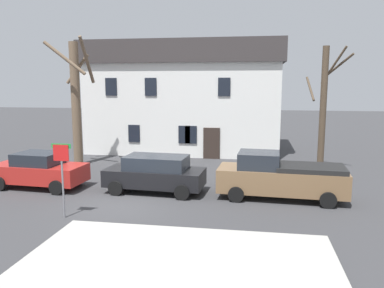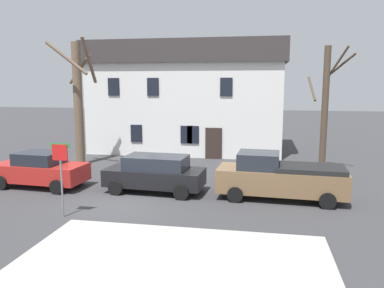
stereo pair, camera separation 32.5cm
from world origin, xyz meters
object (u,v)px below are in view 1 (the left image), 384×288
(car_black_wagon, at_px, (155,173))
(street_sign_pole, at_px, (62,166))
(tree_bare_near, at_px, (76,100))
(building_main, at_px, (185,97))
(pickup_truck_brown, at_px, (280,177))
(car_red_sedan, at_px, (39,170))
(tree_bare_mid, at_px, (323,108))

(car_black_wagon, relative_size, street_sign_pole, 1.64)
(tree_bare_near, bearing_deg, car_black_wagon, -39.19)
(building_main, height_order, car_black_wagon, building_main)
(car_black_wagon, height_order, pickup_truck_brown, pickup_truck_brown)
(car_red_sedan, height_order, street_sign_pole, street_sign_pole)
(tree_bare_near, xyz_separation_m, pickup_truck_brown, (11.90, -5.19, -3.06))
(building_main, relative_size, tree_bare_near, 1.83)
(tree_bare_near, distance_m, pickup_truck_brown, 13.34)
(pickup_truck_brown, height_order, street_sign_pole, street_sign_pole)
(building_main, height_order, tree_bare_near, building_main)
(building_main, height_order, tree_bare_mid, building_main)
(building_main, relative_size, tree_bare_mid, 2.03)
(tree_bare_near, height_order, tree_bare_mid, tree_bare_near)
(pickup_truck_brown, xyz_separation_m, street_sign_pole, (-8.18, -3.84, 1.00))
(building_main, distance_m, pickup_truck_brown, 13.61)
(building_main, height_order, car_red_sedan, building_main)
(street_sign_pole, bearing_deg, tree_bare_near, 112.43)
(car_black_wagon, height_order, street_sign_pole, street_sign_pole)
(car_red_sedan, bearing_deg, pickup_truck_brown, 0.21)
(car_red_sedan, relative_size, pickup_truck_brown, 0.81)
(building_main, bearing_deg, car_black_wagon, -86.67)
(car_red_sedan, bearing_deg, car_black_wagon, 1.41)
(tree_bare_mid, relative_size, pickup_truck_brown, 1.25)
(tree_bare_near, xyz_separation_m, tree_bare_mid, (14.43, -0.19, -0.33))
(tree_bare_near, height_order, car_red_sedan, tree_bare_near)
(car_black_wagon, relative_size, pickup_truck_brown, 0.83)
(building_main, distance_m, street_sign_pole, 15.74)
(tree_bare_mid, height_order, car_red_sedan, tree_bare_mid)
(tree_bare_mid, relative_size, street_sign_pole, 2.47)
(tree_bare_near, xyz_separation_m, car_red_sedan, (0.48, -5.23, -3.18))
(street_sign_pole, bearing_deg, tree_bare_mid, 39.57)
(tree_bare_mid, height_order, pickup_truck_brown, tree_bare_mid)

